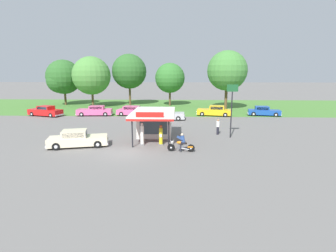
{
  "coord_description": "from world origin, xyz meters",
  "views": [
    {
      "loc": [
        4.17,
        -20.83,
        6.6
      ],
      "look_at": [
        3.25,
        4.3,
        1.4
      ],
      "focal_mm": 28.04,
      "sensor_mm": 36.0,
      "label": 1
    }
  ],
  "objects": [
    {
      "name": "motorcycle_with_rider",
      "position": [
        4.52,
        0.47,
        0.65
      ],
      "size": [
        2.31,
        0.7,
        1.58
      ],
      "color": "black",
      "rests_on": "ground"
    },
    {
      "name": "parked_car_back_row_far_left",
      "position": [
        -2.58,
        18.93,
        0.68
      ],
      "size": [
        5.53,
        2.57,
        1.45
      ],
      "color": "#E55993",
      "rests_on": "ground"
    },
    {
      "name": "tree_oak_centre",
      "position": [
        2.63,
        31.29,
        5.41
      ],
      "size": [
        5.81,
        5.81,
        8.33
      ],
      "color": "brown",
      "rests_on": "ground"
    },
    {
      "name": "gas_pump_offside",
      "position": [
        2.66,
        2.44,
        0.85
      ],
      "size": [
        0.44,
        0.44,
        1.86
      ],
      "color": "slate",
      "rests_on": "ground"
    },
    {
      "name": "parked_car_back_row_centre_right",
      "position": [
        9.84,
        19.15,
        0.71
      ],
      "size": [
        5.48,
        2.8,
        1.56
      ],
      "color": "gold",
      "rests_on": "ground"
    },
    {
      "name": "ground_plane",
      "position": [
        0.0,
        0.0,
        0.0
      ],
      "size": [
        300.0,
        300.0,
        0.0
      ],
      "primitive_type": "plane",
      "color": "slate"
    },
    {
      "name": "tree_oak_distant_spare",
      "position": [
        -11.93,
        28.3,
        5.89
      ],
      "size": [
        7.06,
        7.06,
        9.43
      ],
      "color": "brown",
      "rests_on": "ground"
    },
    {
      "name": "tree_oak_left",
      "position": [
        12.8,
        26.4,
        6.79
      ],
      "size": [
        6.97,
        6.97,
        10.29
      ],
      "color": "brown",
      "rests_on": "ground"
    },
    {
      "name": "parked_car_back_row_far_right",
      "position": [
        2.57,
        15.46,
        0.71
      ],
      "size": [
        5.26,
        1.96,
        1.58
      ],
      "color": "#B7B7BC",
      "rests_on": "ground"
    },
    {
      "name": "roadside_pole_sign",
      "position": [
        9.59,
        5.46,
        3.63
      ],
      "size": [
        1.1,
        0.12,
        5.38
      ],
      "color": "black",
      "rests_on": "ground"
    },
    {
      "name": "featured_classic_sedan",
      "position": [
        -4.8,
        1.65,
        0.68
      ],
      "size": [
        5.53,
        2.97,
        1.51
      ],
      "color": "beige",
      "rests_on": "ground"
    },
    {
      "name": "grass_verge_strip",
      "position": [
        0.0,
        30.0,
        0.0
      ],
      "size": [
        120.0,
        24.0,
        0.01
      ],
      "primitive_type": "cube",
      "color": "#477A33",
      "rests_on": "ground"
    },
    {
      "name": "parked_car_back_row_right",
      "position": [
        -15.92,
        17.93,
        0.71
      ],
      "size": [
        5.69,
        3.26,
        1.56
      ],
      "color": "red",
      "rests_on": "ground"
    },
    {
      "name": "gas_pump_nearside",
      "position": [
        0.94,
        2.44,
        0.95
      ],
      "size": [
        0.44,
        0.44,
        2.06
      ],
      "color": "slate",
      "rests_on": "ground"
    },
    {
      "name": "parked_car_back_row_centre_left",
      "position": [
        -8.51,
        18.64,
        0.7
      ],
      "size": [
        5.54,
        2.24,
        1.51
      ],
      "color": "#E55993",
      "rests_on": "ground"
    },
    {
      "name": "parked_car_back_row_centre",
      "position": [
        17.38,
        19.5,
        0.66
      ],
      "size": [
        5.1,
        2.55,
        1.44
      ],
      "color": "#19479E",
      "rests_on": "ground"
    },
    {
      "name": "service_station_kiosk",
      "position": [
        1.8,
        5.77,
        1.63
      ],
      "size": [
        4.13,
        6.95,
        3.23
      ],
      "color": "silver",
      "rests_on": "ground"
    },
    {
      "name": "tree_oak_far_left",
      "position": [
        -18.74,
        31.3,
        5.42
      ],
      "size": [
        6.79,
        6.79,
        9.0
      ],
      "color": "brown",
      "rests_on": "ground"
    },
    {
      "name": "bystander_standing_back_lot",
      "position": [
        8.5,
        6.76,
        0.88
      ],
      "size": [
        0.34,
        0.34,
        1.67
      ],
      "color": "black",
      "rests_on": "ground"
    },
    {
      "name": "tree_oak_far_right",
      "position": [
        -5.38,
        31.81,
        6.6
      ],
      "size": [
        6.81,
        6.81,
        10.09
      ],
      "color": "brown",
      "rests_on": "ground"
    }
  ]
}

